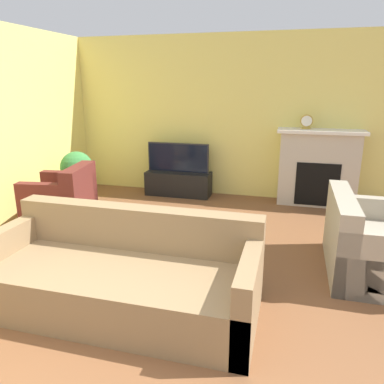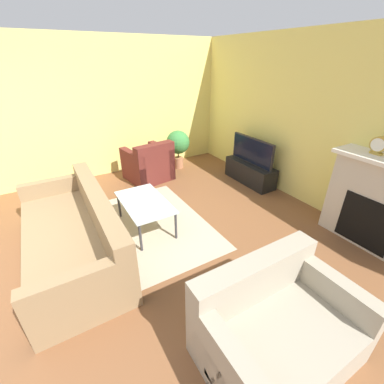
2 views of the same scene
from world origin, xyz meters
TOP-DOWN VIEW (x-y plane):
  - wall_back at (0.00, 4.72)m, footprint 8.27×0.06m
  - area_rug at (-0.28, 1.95)m, footprint 2.24×1.80m
  - fireplace at (1.61, 4.49)m, footprint 1.32×0.44m
  - tv_stand at (-0.70, 4.42)m, footprint 1.14×0.39m
  - tv at (-0.70, 4.41)m, footprint 1.08×0.06m
  - couch_sectional at (-0.15, 0.99)m, footprint 2.35×1.00m
  - couch_loveseat at (2.04, 2.24)m, footprint 0.88×1.27m
  - armchair_by_window at (-1.88, 2.70)m, footprint 0.93×0.94m
  - coffee_table at (-0.28, 1.99)m, footprint 1.04×0.60m
  - potted_plant at (-2.14, 3.52)m, footprint 0.52×0.52m
  - mantel_clock at (1.38, 4.50)m, footprint 0.20×0.07m

SIDE VIEW (x-z plane):
  - area_rug at x=-0.28m, z-range 0.00..0.00m
  - tv_stand at x=-0.70m, z-range 0.00..0.41m
  - couch_sectional at x=-0.15m, z-range -0.13..0.69m
  - couch_loveseat at x=2.04m, z-range -0.12..0.70m
  - armchair_by_window at x=-1.88m, z-range -0.11..0.71m
  - coffee_table at x=-0.28m, z-range 0.18..0.62m
  - potted_plant at x=-2.14m, z-range 0.14..1.00m
  - fireplace at x=1.61m, z-range 0.03..1.25m
  - tv at x=-0.70m, z-range 0.41..0.93m
  - mantel_clock at x=1.38m, z-range 1.22..1.45m
  - wall_back at x=0.00m, z-range 0.00..2.70m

